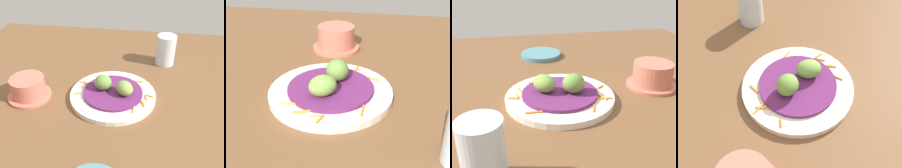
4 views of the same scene
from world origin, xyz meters
TOP-DOWN VIEW (x-y plane):
  - table_surface at (0.00, 0.00)cm, footprint 110.00×110.00cm
  - main_plate at (3.90, -2.96)cm, footprint 24.62×24.62cm
  - cabbage_bed at (3.90, -2.96)cm, footprint 17.08×17.08cm
  - carrot_garnish at (5.03, -4.29)cm, footprint 17.14×22.53cm
  - guac_scoop_left at (3.05, -6.36)cm, footprint 6.96×6.76cm
  - guac_scoop_center at (4.75, 0.44)cm, footprint 4.67×5.09cm
  - terracotta_bowl at (0.84, 21.06)cm, footprint 12.38×12.38cm
  - water_glass at (26.67, -18.05)cm, footprint 6.55×6.55cm

SIDE VIEW (x-z plane):
  - table_surface at x=0.00cm, z-range 0.00..2.00cm
  - main_plate at x=3.90cm, z-range 2.00..3.46cm
  - carrot_garnish at x=5.03cm, z-range 3.46..3.86cm
  - cabbage_bed at x=3.90cm, z-range 3.46..4.23cm
  - terracotta_bowl at x=0.84cm, z-range 1.78..8.09cm
  - guac_scoop_left at x=3.05cm, z-range 4.23..8.24cm
  - guac_scoop_center at x=4.75cm, z-range 4.23..8.66cm
  - water_glass at x=26.67cm, z-range 2.00..12.39cm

